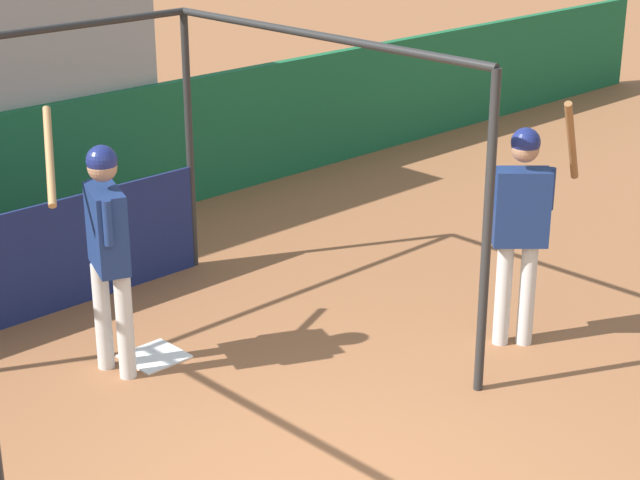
% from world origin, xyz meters
% --- Properties ---
extents(batting_cage, '(3.90, 3.53, 2.46)m').
position_xyz_m(batting_cage, '(-0.04, 3.18, 1.07)').
color(batting_cage, '#282828').
rests_on(batting_cage, ground).
extents(home_plate, '(0.44, 0.44, 0.02)m').
position_xyz_m(home_plate, '(0.44, 2.49, 0.01)').
color(home_plate, white).
rests_on(home_plate, ground).
extents(player_batter, '(0.62, 1.01, 1.99)m').
position_xyz_m(player_batter, '(0.08, 2.50, 1.11)').
color(player_batter, silver).
rests_on(player_batter, ground).
extents(player_waiting, '(0.74, 0.60, 2.07)m').
position_xyz_m(player_waiting, '(2.71, 0.66, 1.10)').
color(player_waiting, silver).
rests_on(player_waiting, ground).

